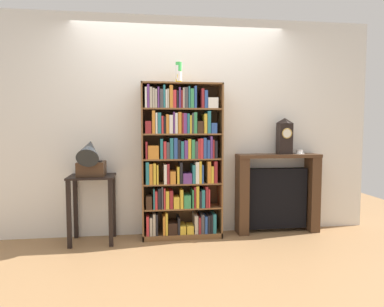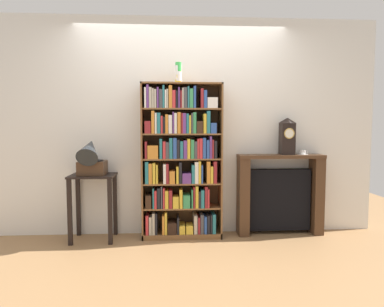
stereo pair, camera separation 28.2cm
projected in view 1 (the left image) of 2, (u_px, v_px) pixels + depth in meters
name	position (u px, v px, depth m)	size (l,w,h in m)	color
ground_plane	(183.00, 240.00, 3.95)	(7.60, 6.40, 0.02)	#997047
wall_back	(187.00, 127.00, 4.13)	(4.60, 0.08, 2.60)	silver
bookshelf	(181.00, 162.00, 3.96)	(0.93, 0.30, 1.80)	brown
cup_stack	(179.00, 73.00, 3.85)	(0.07, 0.07, 0.23)	yellow
side_table_left	(92.00, 195.00, 3.80)	(0.50, 0.41, 0.76)	black
gramophone	(90.00, 158.00, 3.70)	(0.29, 0.46, 0.48)	#472D1C
fireplace_mantel	(277.00, 193.00, 4.20)	(1.02, 0.25, 0.97)	#472D1C
mantel_clock	(285.00, 136.00, 4.13)	(0.16, 0.15, 0.44)	black
teacup_with_saucer	(299.00, 152.00, 4.18)	(0.13, 0.13, 0.05)	white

